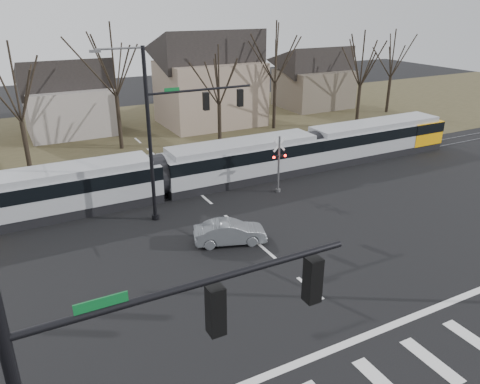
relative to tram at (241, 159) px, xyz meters
name	(u,v)px	position (x,y,z in m)	size (l,w,h in m)	color
ground	(337,311)	(-3.76, -16.00, -1.62)	(140.00, 140.00, 0.00)	black
grass_verge	(132,136)	(-3.76, 16.00, -1.62)	(140.00, 28.00, 0.01)	#38331E
crosswalk	(408,372)	(-3.76, -20.00, -1.62)	(27.00, 2.60, 0.01)	silver
stop_line	(366,336)	(-3.76, -17.80, -1.62)	(28.00, 0.35, 0.01)	silver
lane_dashes	(194,189)	(-3.76, 0.00, -1.62)	(0.18, 30.00, 0.01)	silver
rail_pair	(195,189)	(-3.76, -0.20, -1.59)	(90.00, 1.52, 0.06)	#59595E
tram	(241,159)	(0.00, 0.00, 0.00)	(39.25, 2.91, 2.98)	gray
sedan	(230,232)	(-5.08, -8.33, -0.97)	(4.16, 2.52, 1.29)	slate
signal_pole_far	(175,125)	(-6.17, -3.50, 4.08)	(9.28, 0.44, 10.20)	black
rail_crossing_signal	(279,166)	(1.24, -3.21, 0.26)	(1.08, 0.36, 4.00)	#59595B
tree_row	(169,93)	(-1.76, 10.00, 3.38)	(59.20, 7.20, 10.00)	black
house_b	(67,93)	(-8.76, 20.00, 2.35)	(8.64, 7.56, 7.65)	gray
house_c	(209,74)	(5.24, 17.00, 3.61)	(10.80, 8.64, 10.10)	gray
house_d	(314,74)	(20.24, 19.00, 2.35)	(8.64, 7.56, 7.65)	brown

